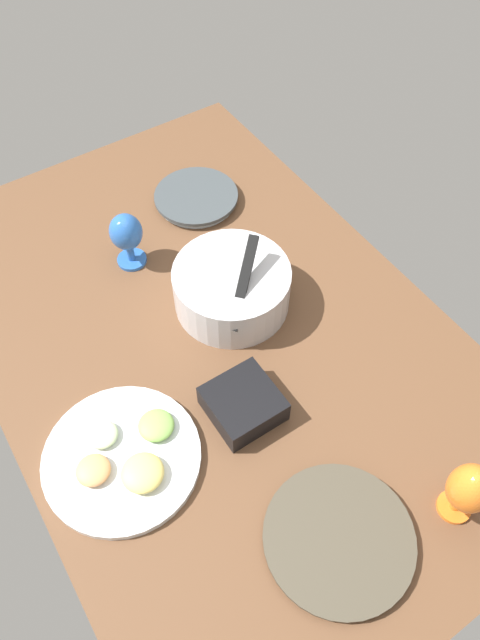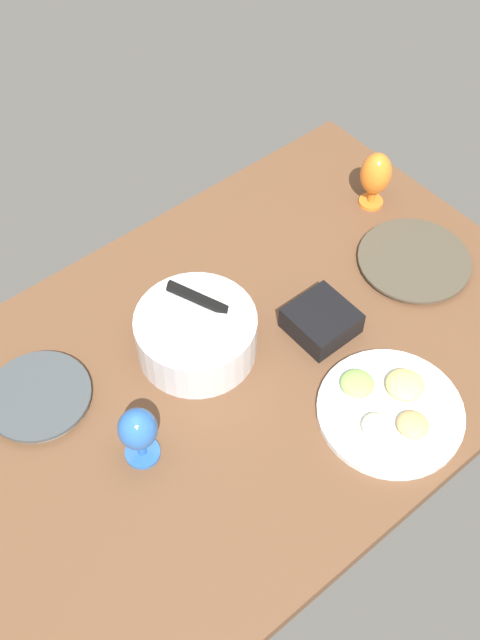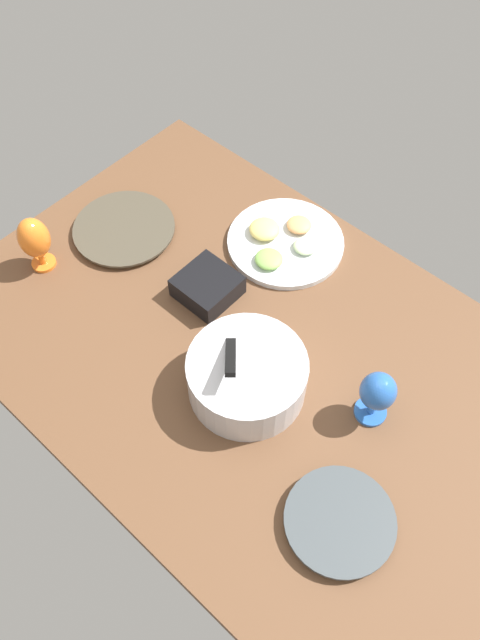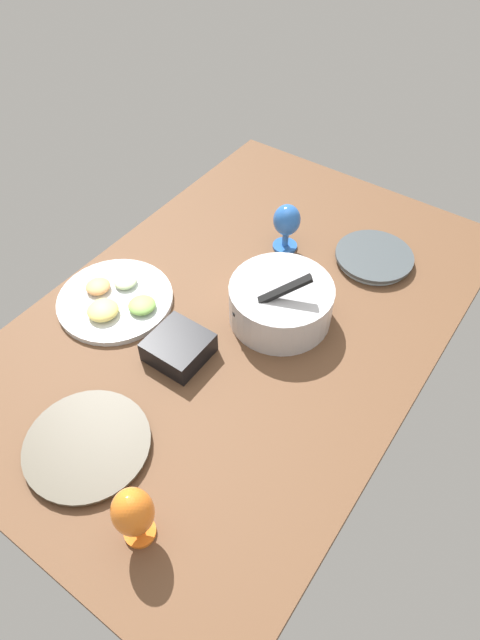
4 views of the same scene
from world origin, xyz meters
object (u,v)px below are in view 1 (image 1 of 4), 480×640
object	(u,v)px
dinner_plate_right	(339,538)
hurricane_glass_orange	(469,490)
fruit_platter	(124,457)
dinner_plate_left	(196,198)
square_bowl_black	(243,403)
hurricane_glass_blue	(126,235)
mixing_bowl	(232,286)

from	to	relation	value
dinner_plate_right	hurricane_glass_orange	distance (cm)	26.31
dinner_plate_right	fruit_platter	xyz separation A→B (cm)	(-37.72, -27.37, 0.37)
dinner_plate_right	fruit_platter	bearing A→B (deg)	-144.04
fruit_platter	hurricane_glass_orange	world-z (taller)	hurricane_glass_orange
dinner_plate_left	square_bowl_black	bearing A→B (deg)	-22.09
hurricane_glass_orange	hurricane_glass_blue	world-z (taller)	hurricane_glass_orange
dinner_plate_left	mixing_bowl	xyz separation A→B (cm)	(36.88, -11.44, 4.90)
dinner_plate_left	hurricane_glass_orange	world-z (taller)	hurricane_glass_orange
mixing_bowl	hurricane_glass_orange	bearing A→B (deg)	7.37
fruit_platter	square_bowl_black	size ratio (longest dim) A/B	2.26
dinner_plate_right	fruit_platter	size ratio (longest dim) A/B	0.89
mixing_bowl	hurricane_glass_orange	xyz separation A→B (cm)	(68.46, 8.86, 4.05)
dinner_plate_left	fruit_platter	size ratio (longest dim) A/B	0.72
dinner_plate_left	dinner_plate_right	world-z (taller)	dinner_plate_left
square_bowl_black	mixing_bowl	bearing A→B (deg)	151.79
hurricane_glass_orange	fruit_platter	bearing A→B (deg)	-131.88
mixing_bowl	fruit_platter	distance (cm)	48.00
dinner_plate_left	dinner_plate_right	bearing A→B (deg)	-14.88
hurricane_glass_orange	square_bowl_black	size ratio (longest dim) A/B	1.17
dinner_plate_left	fruit_platter	xyz separation A→B (cm)	(59.85, -53.30, 0.02)
square_bowl_black	dinner_plate_left	bearing A→B (deg)	157.91
fruit_platter	hurricane_glass_blue	distance (cm)	57.03
dinner_plate_left	hurricane_glass_blue	bearing A→B (deg)	-68.40
hurricane_glass_orange	square_bowl_black	world-z (taller)	hurricane_glass_orange
dinner_plate_left	hurricane_glass_blue	world-z (taller)	hurricane_glass_blue
mixing_bowl	dinner_plate_left	bearing A→B (deg)	162.77
dinner_plate_left	fruit_platter	world-z (taller)	fruit_platter
dinner_plate_right	square_bowl_black	size ratio (longest dim) A/B	2.00
dinner_plate_right	square_bowl_black	xyz separation A→B (cm)	(-33.65, -0.02, 2.50)
dinner_plate_right	hurricane_glass_blue	world-z (taller)	hurricane_glass_blue
hurricane_glass_orange	dinner_plate_right	bearing A→B (deg)	-108.39
dinner_plate_left	square_bowl_black	xyz separation A→B (cm)	(63.93, -25.95, 2.15)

